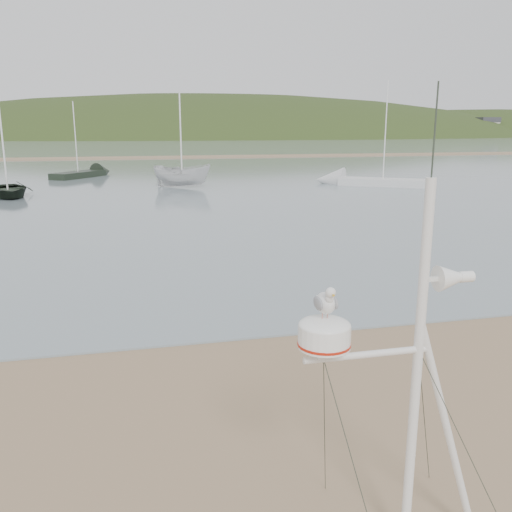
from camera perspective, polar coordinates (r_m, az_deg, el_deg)
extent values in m
plane|color=#83684B|center=(7.15, -12.48, -22.12)|extent=(560.00, 560.00, 0.00)
cube|color=slate|center=(137.90, -13.61, 11.36)|extent=(560.00, 256.00, 0.04)
cube|color=#83684B|center=(75.95, -13.57, 10.01)|extent=(560.00, 7.00, 0.07)
ellipsoid|color=#243315|center=(245.52, -3.91, 7.29)|extent=(400.00, 180.00, 80.00)
ellipsoid|color=#243315|center=(301.26, 23.68, 8.61)|extent=(300.00, 135.00, 56.00)
cube|color=silver|center=(205.04, -24.03, 12.27)|extent=(8.40, 6.30, 8.00)
cube|color=silver|center=(202.10, -16.60, 12.86)|extent=(8.40, 6.30, 8.00)
cube|color=silver|center=(202.47, -9.05, 13.24)|extent=(8.40, 6.30, 8.00)
cube|color=silver|center=(206.15, -1.63, 13.39)|extent=(8.40, 6.30, 8.00)
cube|color=silver|center=(212.96, 5.43, 13.34)|extent=(8.40, 6.30, 8.00)
cube|color=silver|center=(222.62, 11.96, 13.12)|extent=(8.40, 6.30, 8.00)
cube|color=silver|center=(234.78, 17.86, 12.78)|extent=(8.40, 6.30, 8.00)
cube|color=silver|center=(249.06, 23.12, 12.36)|extent=(8.40, 6.30, 8.00)
cylinder|color=white|center=(5.38, 16.53, -12.11)|extent=(0.09, 0.09, 3.70)
cylinder|color=white|center=(5.87, 19.59, -17.22)|extent=(0.86, 0.07, 2.43)
cylinder|color=white|center=(5.05, 11.64, -10.12)|extent=(1.20, 0.06, 0.06)
cylinder|color=#2D382D|center=(4.88, 18.30, 12.19)|extent=(0.01, 0.01, 0.83)
cube|color=white|center=(4.87, 7.15, -9.95)|extent=(0.15, 0.15, 0.08)
cylinder|color=white|center=(4.81, 7.20, -8.39)|extent=(0.46, 0.46, 0.20)
cylinder|color=red|center=(4.84, 7.18, -9.15)|extent=(0.47, 0.47, 0.02)
ellipsoid|color=white|center=(4.78, 7.24, -7.25)|extent=(0.46, 0.46, 0.13)
cone|color=white|center=(5.19, 19.71, -2.18)|extent=(0.24, 0.24, 0.24)
cylinder|color=white|center=(5.28, 21.23, -2.05)|extent=(0.13, 0.10, 0.10)
cube|color=white|center=(5.10, 18.14, -2.32)|extent=(0.19, 0.04, 0.04)
cylinder|color=tan|center=(4.74, 7.01, -6.18)|extent=(0.01, 0.01, 0.06)
cylinder|color=tan|center=(4.75, 7.53, -6.13)|extent=(0.01, 0.01, 0.06)
ellipsoid|color=white|center=(4.71, 7.31, -4.93)|extent=(0.16, 0.25, 0.19)
ellipsoid|color=gray|center=(4.68, 6.55, -4.98)|extent=(0.05, 0.20, 0.12)
ellipsoid|color=gray|center=(4.72, 8.14, -4.84)|extent=(0.05, 0.20, 0.12)
cone|color=white|center=(4.83, 6.77, -4.67)|extent=(0.08, 0.07, 0.08)
ellipsoid|color=white|center=(4.60, 7.74, -4.35)|extent=(0.07, 0.07, 0.11)
sphere|color=white|center=(4.57, 7.87, -3.83)|extent=(0.09, 0.09, 0.09)
cone|color=gold|center=(4.53, 8.07, -4.05)|extent=(0.02, 0.05, 0.02)
imported|color=black|center=(35.55, -24.96, 9.22)|extent=(3.31, 1.79, 4.46)
imported|color=silver|center=(38.08, -7.86, 10.33)|extent=(2.17, 2.15, 4.21)
cube|color=black|center=(47.45, -18.21, 8.14)|extent=(4.31, 5.07, 0.50)
cone|color=black|center=(49.95, -15.76, 8.54)|extent=(2.36, 2.40, 1.63)
cylinder|color=white|center=(47.30, -18.48, 11.81)|extent=(0.08, 0.08, 5.59)
cube|color=silver|center=(39.92, 13.19, 7.58)|extent=(6.11, 5.06, 0.50)
cone|color=silver|center=(40.66, 7.72, 7.91)|extent=(2.86, 2.81, 1.95)
cylinder|color=white|center=(39.74, 13.48, 12.74)|extent=(0.08, 0.08, 6.69)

